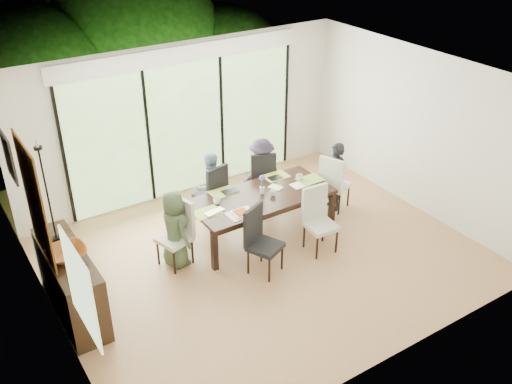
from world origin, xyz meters
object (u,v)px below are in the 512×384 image
chair_right_end (336,181)px  bowl (66,253)px  chair_near_left (265,242)px  table_top (261,197)px  chair_left_end (174,234)px  person_far_right (261,172)px  chair_far_left (210,191)px  person_left_end (175,229)px  cup_b (273,193)px  person_far_left (210,187)px  cup_a (217,201)px  person_right_end (335,177)px  vase (262,190)px  cup_c (299,177)px  sideboard (71,283)px  laptop (216,213)px  chair_near_right (321,221)px  chair_far_right (261,176)px

chair_right_end → bowl: bowl is taller
chair_near_left → table_top: bearing=35.6°
chair_left_end → person_far_right: person_far_right is taller
chair_far_left → person_left_end: 1.34m
cup_b → bowl: (-3.22, -0.24, 0.24)m
person_left_end → person_far_left: same height
table_top → cup_a: cup_a is taller
person_right_end → vase: (-1.43, 0.05, 0.15)m
cup_c → sideboard: size_ratio=0.07×
laptop → bowl: 2.25m
cup_c → bowl: (-3.87, -0.44, 0.24)m
cup_b → person_far_left: bearing=122.8°
chair_left_end → vase: bearing=76.1°
chair_near_right → cup_a: size_ratio=8.87×
person_left_end → person_right_end: size_ratio=1.00×
person_right_end → bowl: bearing=-79.5°
person_left_end → vase: (1.53, 0.05, 0.15)m
chair_left_end → person_left_end: person_left_end is taller
chair_far_right → chair_near_left: 2.02m
bowl → table_top: bearing=6.3°
person_far_right → vase: (-0.50, -0.78, 0.15)m
table_top → person_far_right: size_ratio=1.86×
chair_near_right → person_far_right: (0.05, 1.70, 0.09)m
chair_far_right → person_left_end: person_left_end is taller
person_right_end → laptop: size_ratio=3.91×
table_top → person_left_end: size_ratio=1.86×
table_top → chair_far_right: (0.55, 0.85, -0.16)m
person_right_end → sideboard: 4.56m
chair_far_left → chair_near_right: same height
cup_a → person_right_end: bearing=-3.9°
chair_near_right → person_right_end: size_ratio=0.85×
cup_a → bowl: size_ratio=0.24×
sideboard → bowl: 0.53m
cup_b → sideboard: bearing=-177.6°
chair_near_left → vase: bearing=34.6°
chair_left_end → sideboard: (-1.57, -0.24, -0.05)m
person_far_left → chair_left_end: bearing=43.5°
chair_right_end → person_left_end: bearing=66.3°
person_left_end → person_far_left: (1.03, 0.83, 0.00)m
chair_far_left → cup_b: (0.60, -0.95, 0.23)m
chair_near_left → vase: chair_near_left is taller
vase → chair_far_left: bearing=122.0°
chair_far_right → vase: chair_far_right is taller
chair_far_left → cup_c: 1.48m
person_far_right → laptop: size_ratio=3.91×
chair_near_right → chair_far_right: bearing=92.4°
person_far_right → cup_c: size_ratio=10.40×
chair_far_right → cup_a: size_ratio=8.87×
sideboard → table_top: bearing=4.4°
table_top → chair_near_right: bearing=-60.1°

